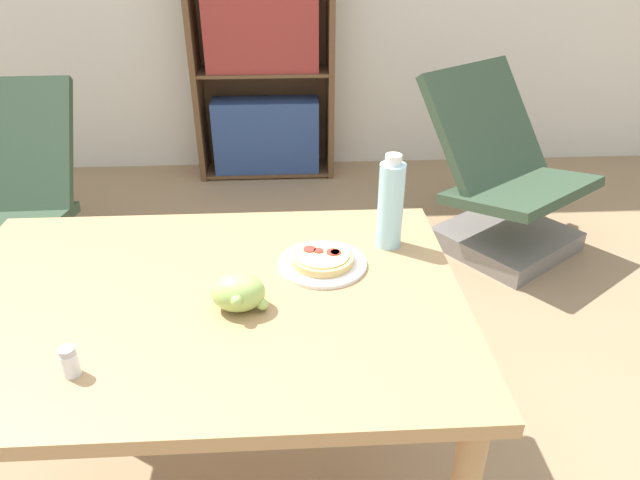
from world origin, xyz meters
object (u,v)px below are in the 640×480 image
object	(u,v)px
grape_bunch	(239,293)
lounge_chair_far	(503,195)
salt_shaker	(70,362)
lounge_chair_near	(2,226)
bookshelf	(264,81)
drink_bottle	(391,204)
pizza_on_plate	(322,260)

from	to	relation	value
grape_bunch	lounge_chair_far	world-z (taller)	lounge_chair_far
grape_bunch	lounge_chair_far	distance (m)	2.00
grape_bunch	salt_shaker	size ratio (longest dim) A/B	1.96
lounge_chair_near	bookshelf	bearing A→B (deg)	45.67
bookshelf	lounge_chair_far	bearing A→B (deg)	-40.68
bookshelf	lounge_chair_near	bearing A→B (deg)	-132.96
drink_bottle	pizza_on_plate	bearing A→B (deg)	-152.44
drink_bottle	salt_shaker	world-z (taller)	drink_bottle
drink_bottle	lounge_chair_near	world-z (taller)	drink_bottle
bookshelf	drink_bottle	bearing A→B (deg)	-79.93
pizza_on_plate	drink_bottle	world-z (taller)	drink_bottle
drink_bottle	lounge_chair_near	xyz separation A→B (m)	(-1.58, 1.05, -0.58)
lounge_chair_far	bookshelf	world-z (taller)	bookshelf
grape_bunch	lounge_chair_far	bearing A→B (deg)	51.80
pizza_on_plate	bookshelf	xyz separation A→B (m)	(-0.23, 2.40, -0.14)
lounge_chair_near	bookshelf	xyz separation A→B (m)	(1.17, 1.26, 0.33)
lounge_chair_near	grape_bunch	bearing A→B (deg)	-49.09
pizza_on_plate	grape_bunch	xyz separation A→B (m)	(-0.20, -0.17, 0.03)
pizza_on_plate	lounge_chair_near	xyz separation A→B (m)	(-1.40, 1.15, -0.47)
lounge_chair_far	lounge_chair_near	bearing A→B (deg)	149.18
drink_bottle	lounge_chair_far	distance (m)	1.60
salt_shaker	lounge_chair_near	size ratio (longest dim) A/B	0.07
grape_bunch	salt_shaker	world-z (taller)	grape_bunch
pizza_on_plate	lounge_chair_near	size ratio (longest dim) A/B	0.26
salt_shaker	bookshelf	size ratio (longest dim) A/B	0.05
pizza_on_plate	salt_shaker	xyz separation A→B (m)	(-0.51, -0.37, 0.02)
pizza_on_plate	lounge_chair_far	world-z (taller)	lounge_chair_far
pizza_on_plate	lounge_chair_near	distance (m)	1.87
pizza_on_plate	grape_bunch	world-z (taller)	grape_bunch
grape_bunch	drink_bottle	world-z (taller)	drink_bottle
pizza_on_plate	drink_bottle	bearing A→B (deg)	27.56
bookshelf	grape_bunch	bearing A→B (deg)	-89.33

